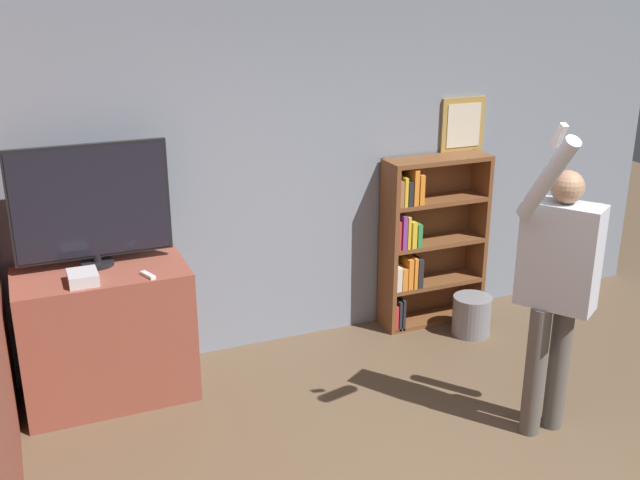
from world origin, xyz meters
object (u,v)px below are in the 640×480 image
at_px(game_console, 83,278).
at_px(waste_bin, 472,315).
at_px(television, 91,205).
at_px(person, 558,279).
at_px(bookshelf, 424,241).

height_order(game_console, waste_bin, game_console).
relative_size(television, waste_bin, 3.14).
xyz_separation_m(game_console, person, (2.61, -1.33, 0.08)).
distance_m(game_console, bookshelf, 2.75).
bearing_deg(game_console, television, 66.65).
bearing_deg(bookshelf, game_console, -172.07).
height_order(television, person, person).
bearing_deg(game_console, bookshelf, 7.93).
bearing_deg(bookshelf, waste_bin, -55.02).
bearing_deg(waste_bin, person, -104.68).
relative_size(bookshelf, person, 0.69).
height_order(television, game_console, television).
relative_size(television, game_console, 4.84).
bearing_deg(game_console, waste_bin, 0.20).
distance_m(television, bookshelf, 2.66).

